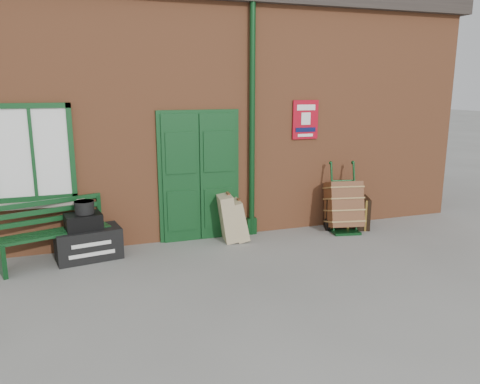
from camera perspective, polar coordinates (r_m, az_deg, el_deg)
name	(u,v)px	position (r m, az deg, el deg)	size (l,w,h in m)	color
ground	(244,266)	(7.14, 0.43, -8.96)	(80.00, 80.00, 0.00)	gray
station_building	(189,110)	(10.01, -6.26, 9.93)	(10.30, 4.30, 4.36)	#A05833
bench	(54,231)	(7.68, -21.75, -4.38)	(1.67, 0.94, 0.99)	#103C19
houdini_trunk	(88,244)	(7.71, -17.99, -6.01)	(0.97, 0.53, 0.49)	black
strongbox	(83,222)	(7.60, -18.55, -3.44)	(0.53, 0.39, 0.24)	black
hatbox	(84,207)	(7.58, -18.44, -1.77)	(0.29, 0.29, 0.19)	black
suitcase_back	(227,217)	(8.17, -1.59, -3.07)	(0.23, 0.57, 0.80)	tan
suitcase_front	(238,220)	(8.20, -0.29, -3.41)	(0.21, 0.52, 0.69)	tan
porter_trolley	(344,205)	(8.87, 12.53, -1.60)	(0.72, 0.76, 1.26)	#0D3716
dark_trunk	(346,212)	(9.16, 12.80, -2.41)	(0.82, 0.53, 0.59)	black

